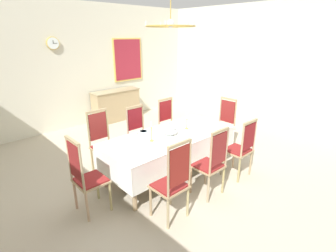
% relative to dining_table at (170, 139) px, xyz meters
% --- Properties ---
extents(ground, '(7.70, 6.94, 0.04)m').
position_rel_dining_table_xyz_m(ground, '(0.00, 0.21, -0.72)').
color(ground, '#B5A992').
extents(back_wall, '(7.70, 0.08, 3.26)m').
position_rel_dining_table_xyz_m(back_wall, '(0.00, 3.72, 0.94)').
color(back_wall, beige).
rests_on(back_wall, ground).
extents(right_wall, '(0.08, 6.94, 3.26)m').
position_rel_dining_table_xyz_m(right_wall, '(3.89, 0.21, 0.94)').
color(right_wall, beige).
rests_on(right_wall, ground).
extents(dining_table, '(2.43, 1.05, 0.77)m').
position_rel_dining_table_xyz_m(dining_table, '(0.00, 0.00, 0.00)').
color(dining_table, '#9E825E').
rests_on(dining_table, ground).
extents(tablecloth, '(2.45, 1.07, 0.45)m').
position_rel_dining_table_xyz_m(tablecloth, '(0.00, 0.00, -0.05)').
color(tablecloth, white).
rests_on(tablecloth, dining_table).
extents(chair_south_a, '(0.44, 0.42, 1.21)m').
position_rel_dining_table_xyz_m(chair_south_a, '(-0.83, -0.94, -0.09)').
color(chair_south_a, '#A08661').
rests_on(chair_south_a, ground).
extents(chair_north_a, '(0.44, 0.42, 1.17)m').
position_rel_dining_table_xyz_m(chair_north_a, '(-0.83, 0.93, -0.10)').
color(chair_north_a, tan).
rests_on(chair_north_a, ground).
extents(chair_south_b, '(0.44, 0.42, 1.16)m').
position_rel_dining_table_xyz_m(chair_south_b, '(0.00, -0.93, -0.10)').
color(chair_south_b, tan).
rests_on(chair_south_b, ground).
extents(chair_north_b, '(0.44, 0.42, 1.09)m').
position_rel_dining_table_xyz_m(chair_north_b, '(0.00, 0.93, -0.13)').
color(chair_north_b, '#9C8B60').
rests_on(chair_north_b, ground).
extents(chair_south_c, '(0.44, 0.42, 1.10)m').
position_rel_dining_table_xyz_m(chair_south_c, '(0.84, -0.93, -0.12)').
color(chair_south_c, tan).
rests_on(chair_south_c, ground).
extents(chair_north_c, '(0.44, 0.42, 1.11)m').
position_rel_dining_table_xyz_m(chair_north_c, '(0.84, 0.93, -0.12)').
color(chair_north_c, tan).
rests_on(chair_north_c, ground).
extents(chair_head_west, '(0.42, 0.44, 1.18)m').
position_rel_dining_table_xyz_m(chair_head_west, '(-1.62, 0.00, -0.10)').
color(chair_head_west, '#9C915C').
rests_on(chair_head_west, ground).
extents(chair_head_east, '(0.42, 0.44, 1.15)m').
position_rel_dining_table_xyz_m(chair_head_east, '(1.62, 0.00, -0.11)').
color(chair_head_east, tan).
rests_on(chair_head_east, ground).
extents(soup_tureen, '(0.27, 0.27, 0.22)m').
position_rel_dining_table_xyz_m(soup_tureen, '(-0.01, 0.00, 0.18)').
color(soup_tureen, white).
rests_on(soup_tureen, tablecloth).
extents(candlestick_west, '(0.07, 0.07, 0.35)m').
position_rel_dining_table_xyz_m(candlestick_west, '(-0.43, -0.00, 0.22)').
color(candlestick_west, gold).
rests_on(candlestick_west, tablecloth).
extents(candlestick_east, '(0.07, 0.07, 0.31)m').
position_rel_dining_table_xyz_m(candlestick_east, '(0.43, 0.00, 0.20)').
color(candlestick_east, gold).
rests_on(candlestick_east, tablecloth).
extents(bowl_near_left, '(0.15, 0.15, 0.04)m').
position_rel_dining_table_xyz_m(bowl_near_left, '(-0.29, 0.40, 0.10)').
color(bowl_near_left, white).
rests_on(bowl_near_left, tablecloth).
extents(bowl_near_right, '(0.19, 0.19, 0.04)m').
position_rel_dining_table_xyz_m(bowl_near_right, '(1.02, 0.37, 0.10)').
color(bowl_near_right, white).
rests_on(bowl_near_right, tablecloth).
extents(bowl_far_left, '(0.20, 0.20, 0.04)m').
position_rel_dining_table_xyz_m(bowl_far_left, '(0.83, -0.38, 0.10)').
color(bowl_far_left, white).
rests_on(bowl_far_left, tablecloth).
extents(spoon_primary, '(0.06, 0.17, 0.01)m').
position_rel_dining_table_xyz_m(spoon_primary, '(-0.39, 0.42, 0.08)').
color(spoon_primary, gold).
rests_on(spoon_primary, tablecloth).
extents(spoon_secondary, '(0.04, 0.18, 0.01)m').
position_rel_dining_table_xyz_m(spoon_secondary, '(1.14, 0.39, 0.08)').
color(spoon_secondary, gold).
rests_on(spoon_secondary, tablecloth).
extents(sideboard, '(1.44, 0.48, 0.90)m').
position_rel_dining_table_xyz_m(sideboard, '(1.00, 3.40, -0.24)').
color(sideboard, tan).
rests_on(sideboard, ground).
extents(mounted_clock, '(0.31, 0.06, 0.31)m').
position_rel_dining_table_xyz_m(mounted_clock, '(-0.50, 3.65, 1.55)').
color(mounted_clock, '#D1B251').
extents(framed_painting, '(1.00, 0.05, 1.26)m').
position_rel_dining_table_xyz_m(framed_painting, '(1.67, 3.66, 1.02)').
color(framed_painting, '#D1B251').
extents(chandelier, '(0.78, 0.78, 0.66)m').
position_rel_dining_table_xyz_m(chandelier, '(-0.00, -0.00, 1.88)').
color(chandelier, gold).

